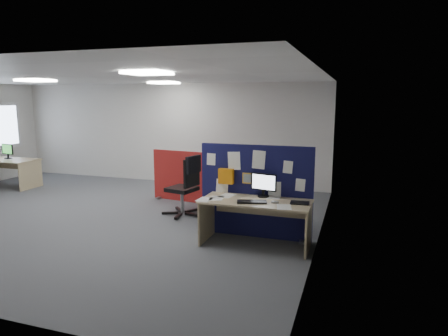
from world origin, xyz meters
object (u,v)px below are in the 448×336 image
(red_divider, at_px, (183,177))
(monitor_second, at_px, (8,150))
(office_chair, at_px, (187,182))
(main_desk, at_px, (256,211))
(monitor_main, at_px, (263,184))
(second_desk, at_px, (7,166))
(navy_divider, at_px, (255,191))

(red_divider, bearing_deg, monitor_second, -172.79)
(office_chair, bearing_deg, main_desk, -20.87)
(monitor_main, xyz_separation_m, second_desk, (-7.32, 1.88, -0.39))
(second_desk, bearing_deg, main_desk, -16.17)
(red_divider, relative_size, monitor_second, 3.56)
(navy_divider, relative_size, office_chair, 1.58)
(second_desk, distance_m, monitor_second, 0.40)
(red_divider, xyz_separation_m, office_chair, (0.56, -1.04, 0.12))
(second_desk, bearing_deg, red_divider, 0.48)
(monitor_second, distance_m, office_chair, 5.73)
(main_desk, bearing_deg, red_divider, 136.12)
(monitor_main, height_order, monitor_second, monitor_second)
(navy_divider, height_order, monitor_main, navy_divider)
(monitor_main, bearing_deg, red_divider, 152.46)
(monitor_main, height_order, red_divider, red_divider)
(navy_divider, bearing_deg, monitor_main, -36.75)
(main_desk, distance_m, monitor_main, 0.45)
(main_desk, bearing_deg, navy_divider, 108.30)
(main_desk, height_order, red_divider, red_divider)
(monitor_second, xyz_separation_m, office_chair, (5.62, -1.08, -0.27))
(monitor_second, bearing_deg, monitor_main, -4.04)
(office_chair, bearing_deg, navy_divider, -13.14)
(second_desk, relative_size, monitor_second, 3.88)
(navy_divider, distance_m, main_desk, 0.44)
(red_divider, bearing_deg, office_chair, -54.01)
(main_desk, distance_m, second_desk, 7.56)
(main_desk, relative_size, red_divider, 1.13)
(office_chair, bearing_deg, second_desk, -177.59)
(navy_divider, height_order, red_divider, navy_divider)
(red_divider, bearing_deg, second_desk, -171.86)
(navy_divider, xyz_separation_m, red_divider, (-2.12, 1.79, -0.22))
(navy_divider, distance_m, office_chair, 1.73)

